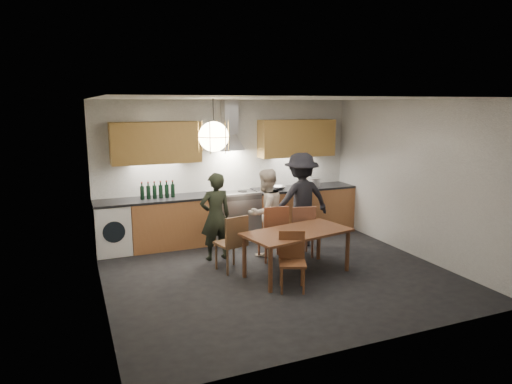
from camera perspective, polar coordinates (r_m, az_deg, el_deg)
name	(u,v)px	position (r m, az deg, el deg)	size (l,w,h in m)	color
ground	(277,273)	(7.03, 2.68, -10.12)	(5.00, 5.00, 0.00)	black
room_shell	(278,162)	(6.61, 2.82, 3.82)	(5.02, 4.52, 2.61)	silver
counter_run	(235,216)	(8.62, -2.65, -2.97)	(5.00, 0.62, 0.90)	#C9824D
range_stove	(234,216)	(8.61, -2.78, -3.04)	(0.90, 0.60, 0.92)	silver
wall_fixtures	(231,140)	(8.49, -3.15, 6.55)	(4.30, 0.54, 1.10)	tan
pendant_lamp	(214,137)	(6.11, -5.32, 6.91)	(0.43, 0.43, 0.70)	black
dining_table	(297,236)	(6.83, 5.18, -5.50)	(1.72, 1.10, 0.67)	brown
chair_back_left	(233,240)	(6.94, -2.84, -5.99)	(0.48, 0.48, 0.88)	brown
chair_back_mid	(274,229)	(7.40, 2.26, -4.69)	(0.44, 0.44, 0.92)	brown
chair_back_right	(302,228)	(7.62, 5.77, -4.47)	(0.47, 0.47, 0.88)	brown
chair_front	(292,257)	(6.36, 4.52, -8.04)	(0.47, 0.47, 0.80)	brown
person_left	(216,217)	(7.46, -5.08, -3.07)	(0.53, 0.35, 1.44)	black
person_mid	(266,212)	(7.65, 1.22, -2.56)	(0.71, 0.56, 1.47)	beige
person_right	(301,200)	(8.17, 5.64, -0.97)	(1.09, 0.63, 1.68)	black
mixing_bowl	(279,188)	(8.82, 2.88, 0.56)	(0.27, 0.27, 0.07)	#B8B9BC
stock_pot	(315,183)	(9.17, 7.33, 1.18)	(0.23, 0.23, 0.16)	silver
wine_bottles	(158,190)	(8.14, -12.20, 0.27)	(0.60, 0.07, 0.30)	black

